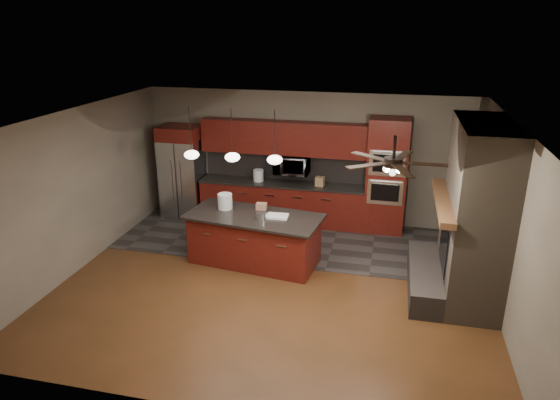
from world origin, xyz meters
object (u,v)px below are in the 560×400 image
(microwave, at_px, (292,165))
(kitchen_island, at_px, (254,239))
(counter_bucket, at_px, (258,175))
(counter_box, at_px, (320,181))
(white_bucket, at_px, (225,201))
(cardboard_box, at_px, (261,206))
(oven_tower, at_px, (386,176))
(refrigerator, at_px, (183,171))
(paint_tray, at_px, (277,216))
(paint_can, at_px, (262,216))

(microwave, bearing_deg, kitchen_island, -97.08)
(counter_bucket, relative_size, counter_box, 1.26)
(white_bucket, distance_m, counter_box, 2.30)
(cardboard_box, height_order, counter_box, counter_box)
(oven_tower, relative_size, kitchen_island, 0.95)
(white_bucket, distance_m, counter_bucket, 1.81)
(cardboard_box, xyz_separation_m, counter_bucket, (-0.53, 1.71, 0.04))
(oven_tower, distance_m, refrigerator, 4.42)
(white_bucket, height_order, counter_box, white_bucket)
(oven_tower, xyz_separation_m, cardboard_box, (-2.17, -1.70, -0.21))
(paint_tray, distance_m, counter_box, 2.01)
(paint_can, relative_size, counter_bucket, 0.73)
(counter_box, bearing_deg, oven_tower, 10.69)
(refrigerator, height_order, counter_bucket, refrigerator)
(white_bucket, bearing_deg, kitchen_island, -19.04)
(oven_tower, height_order, refrigerator, oven_tower)
(counter_box, bearing_deg, counter_bucket, -173.24)
(microwave, distance_m, cardboard_box, 1.79)
(counter_bucket, bearing_deg, kitchen_island, -76.95)
(refrigerator, distance_m, counter_box, 3.07)
(white_bucket, bearing_deg, refrigerator, 132.54)
(refrigerator, distance_m, white_bucket, 2.35)
(kitchen_island, relative_size, paint_tray, 6.69)
(cardboard_box, bearing_deg, kitchen_island, -104.47)
(cardboard_box, distance_m, counter_bucket, 1.78)
(kitchen_island, bearing_deg, paint_tray, 9.54)
(refrigerator, xyz_separation_m, paint_can, (2.37, -2.07, -0.04))
(paint_can, bearing_deg, paint_tray, 29.67)
(microwave, relative_size, paint_can, 4.03)
(refrigerator, xyz_separation_m, paint_tray, (2.62, -1.92, -0.08))
(paint_tray, height_order, counter_box, counter_box)
(cardboard_box, bearing_deg, microwave, 79.62)
(kitchen_island, height_order, white_bucket, white_bucket)
(microwave, bearing_deg, white_bucket, -114.82)
(refrigerator, distance_m, counter_bucket, 1.72)
(white_bucket, height_order, paint_can, white_bucket)
(cardboard_box, height_order, counter_bucket, counter_bucket)
(refrigerator, distance_m, paint_can, 3.14)
(paint_tray, height_order, cardboard_box, cardboard_box)
(kitchen_island, height_order, counter_bucket, counter_bucket)
(white_bucket, height_order, cardboard_box, white_bucket)
(oven_tower, bearing_deg, paint_tray, -132.08)
(oven_tower, xyz_separation_m, refrigerator, (-4.42, -0.07, -0.17))
(refrigerator, relative_size, cardboard_box, 10.70)
(oven_tower, relative_size, white_bucket, 8.36)
(cardboard_box, bearing_deg, counter_bucket, 103.21)
(microwave, height_order, paint_tray, microwave)
(counter_bucket, bearing_deg, counter_box, -2.12)
(microwave, xyz_separation_m, refrigerator, (-2.44, -0.13, -0.28))
(white_bucket, bearing_deg, counter_box, 49.78)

